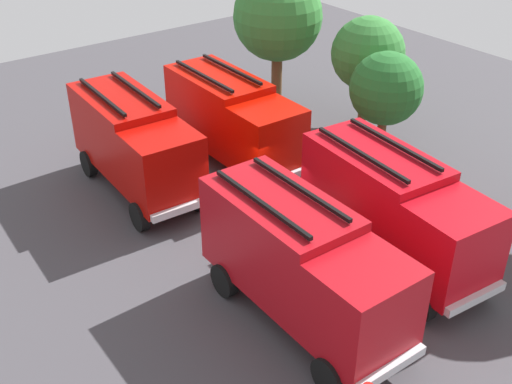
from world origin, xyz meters
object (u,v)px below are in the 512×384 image
at_px(fire_truck_0, 134,141).
at_px(fire_truck_3, 394,207).
at_px(fire_truck_1, 302,260).
at_px(tree_2, 386,89).
at_px(fire_truck_2, 232,118).
at_px(traffic_cone_1, 409,332).
at_px(firefighter_1, 276,131).
at_px(tree_1, 368,54).
at_px(traffic_cone_0, 214,194).
at_px(tree_0, 278,17).

xyz_separation_m(fire_truck_0, fire_truck_3, (9.34, 4.50, 0.00)).
bearing_deg(fire_truck_1, tree_2, 122.17).
relative_size(fire_truck_2, traffic_cone_1, 9.96).
xyz_separation_m(fire_truck_2, firefighter_1, (0.08, 2.29, -1.23)).
height_order(tree_1, traffic_cone_0, tree_1).
bearing_deg(traffic_cone_1, fire_truck_2, 169.39).
height_order(fire_truck_2, traffic_cone_1, fire_truck_2).
bearing_deg(tree_2, fire_truck_0, -111.77).
height_order(fire_truck_3, traffic_cone_1, fire_truck_3).
xyz_separation_m(fire_truck_3, tree_2, (-5.44, 5.27, 1.07)).
relative_size(fire_truck_1, traffic_cone_0, 10.16).
relative_size(firefighter_1, traffic_cone_0, 2.33).
relative_size(tree_0, tree_2, 1.42).
relative_size(fire_truck_1, tree_2, 1.51).
xyz_separation_m(tree_0, tree_1, (4.51, 1.75, -1.02)).
xyz_separation_m(fire_truck_0, tree_1, (0.97, 11.64, 1.40)).
distance_m(fire_truck_0, fire_truck_1, 9.72).
relative_size(fire_truck_2, tree_1, 1.37).
xyz_separation_m(firefighter_1, traffic_cone_0, (2.08, -4.74, -0.57)).
relative_size(firefighter_1, tree_2, 0.35).
bearing_deg(fire_truck_1, traffic_cone_1, 35.97).
distance_m(fire_truck_2, fire_truck_3, 8.89).
bearing_deg(tree_1, fire_truck_0, -94.77).
bearing_deg(traffic_cone_1, tree_1, 140.05).
bearing_deg(traffic_cone_1, tree_2, 137.80).
distance_m(tree_0, traffic_cone_1, 18.19).
height_order(fire_truck_3, tree_2, tree_2).
distance_m(fire_truck_0, tree_2, 10.58).
bearing_deg(fire_truck_0, fire_truck_3, 28.23).
relative_size(fire_truck_3, traffic_cone_0, 10.37).
height_order(fire_truck_0, tree_1, tree_1).
bearing_deg(tree_1, fire_truck_3, -40.45).
height_order(fire_truck_1, tree_2, tree_2).
bearing_deg(traffic_cone_1, fire_truck_0, -170.32).
bearing_deg(tree_1, tree_0, -158.81).
height_order(tree_0, tree_2, tree_0).
distance_m(fire_truck_0, tree_1, 11.77).
height_order(tree_1, tree_2, tree_1).
bearing_deg(fire_truck_0, traffic_cone_0, 38.28).
xyz_separation_m(traffic_cone_0, traffic_cone_1, (9.74, 0.22, 0.01)).
xyz_separation_m(tree_0, traffic_cone_0, (6.15, -8.01, -4.22)).
distance_m(traffic_cone_0, traffic_cone_1, 9.74).
height_order(fire_truck_0, fire_truck_3, same).
distance_m(tree_1, tree_2, 3.49).
bearing_deg(tree_0, firefighter_1, -38.75).
bearing_deg(tree_2, traffic_cone_0, -99.26).
bearing_deg(fire_truck_3, traffic_cone_0, -153.75).
bearing_deg(tree_1, firefighter_1, -95.00).
xyz_separation_m(firefighter_1, traffic_cone_1, (11.82, -4.52, -0.56)).
height_order(fire_truck_1, tree_1, tree_1).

